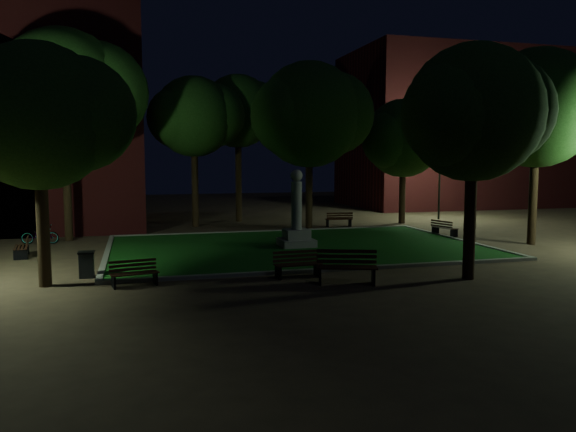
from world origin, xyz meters
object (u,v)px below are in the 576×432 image
Objects in this scene: bench_near_left at (297,265)px; bench_west_near at (134,274)px; monument at (296,225)px; bench_far_side at (339,220)px; bench_near_right at (347,268)px; trash_bin at (87,264)px; bench_left_side at (23,248)px; bicycle at (40,235)px; bench_right_side at (444,228)px.

bench_near_left reaches higher than bench_west_near.
monument is 5.91m from bench_near_left.
bench_near_right is at bearing 77.25° from bench_far_side.
bench_near_left is at bearing 70.80° from bench_far_side.
bench_near_right is at bearing -21.10° from trash_bin.
trash_bin is at bearing 161.49° from bench_near_left.
bench_far_side is (14.98, 5.96, 0.01)m from bench_left_side.
bench_west_near is 0.90× the size of bicycle.
bench_right_side is at bearing 33.79° from bench_near_left.
bench_west_near is (-6.14, 1.32, -0.11)m from bench_near_right.
bench_left_side is at bearing 120.20° from trash_bin.
bicycle is at bearing 159.44° from monument.
bench_left_side is 3.39m from bicycle.
bench_west_near is 16.25m from bench_right_side.
monument reaches higher than bench_near_right.
bench_near_left is at bearing 48.37° from bench_left_side.
bench_right_side is 6.03m from bench_far_side.
bench_near_right reaches higher than bicycle.
bench_near_right is at bearing 119.77° from bench_right_side.
bench_near_right is 1.20× the size of bicycle.
bench_near_right is 14.25m from bench_far_side.
trash_bin is at bearing 47.14° from bench_far_side.
bench_west_near is 1.74× the size of trash_bin.
bench_west_near is 7.40m from bench_left_side.
bench_far_side reaches higher than bench_left_side.
trash_bin is 0.52× the size of bicycle.
trash_bin is at bearing 120.75° from bench_west_near.
bench_right_side is (9.55, 7.37, -0.03)m from bench_near_left.
bicycle reaches higher than bench_west_near.
bench_near_right is (-0.42, -6.91, -0.49)m from monument.
bench_near_left is 1.06× the size of bench_west_near.
monument is at bearing 63.21° from bench_far_side.
bench_near_right is 1.31× the size of bench_left_side.
monument is at bearing 70.38° from bench_near_left.
monument is 2.09× the size of bench_near_left.
bench_far_side is at bearing 89.48° from bench_near_right.
trash_bin reaches higher than bench_west_near.
bench_right_side is (18.61, 1.14, -0.01)m from bench_left_side.
bench_west_near is at bearing -139.60° from monument.
bench_left_side is 16.12m from bench_far_side.
monument is 10.69m from bench_left_side.
bench_right_side is 0.91× the size of bicycle.
bench_near_right reaches higher than bench_left_side.
bench_far_side is at bearing 40.46° from trash_bin.
monument is 1.67× the size of bench_near_right.
bicycle reaches higher than bench_near_left.
bench_far_side is at bearing 21.00° from bench_right_side.
trash_bin is (-12.33, -10.51, 0.04)m from bench_far_side.
monument reaches higher than bench_left_side.
bicycle is (-8.97, 9.62, 0.03)m from bench_near_left.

